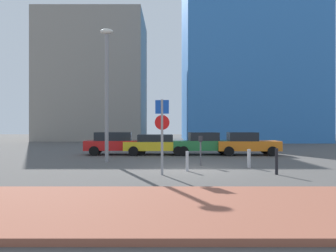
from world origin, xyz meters
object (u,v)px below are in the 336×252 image
parked_car_red (116,143)px  traffic_bollard_near (276,161)px  parked_car_yellow (155,144)px  traffic_bollard_far (248,158)px  traffic_bollard_mid (186,161)px  parking_meter (200,146)px  parking_sign_post (161,127)px  parked_car_green (203,143)px  parked_car_orange (246,143)px  street_lamp (106,84)px

parked_car_red → traffic_bollard_near: bearing=-48.3°
parked_car_red → parked_car_yellow: parked_car_red is taller
traffic_bollard_far → traffic_bollard_mid: bearing=-160.0°
parking_meter → traffic_bollard_far: bearing=-20.5°
parking_meter → traffic_bollard_mid: bearing=-112.4°
parked_car_red → parking_sign_post: bearing=-69.9°
parking_meter → parked_car_green: bearing=82.2°
parked_car_red → traffic_bollard_far: 9.95m
parked_car_red → parked_car_yellow: bearing=-1.6°
parked_car_green → traffic_bollard_near: 9.03m
parked_car_orange → parking_sign_post: size_ratio=1.37×
parked_car_red → parking_meter: bearing=-49.2°
parking_meter → street_lamp: size_ratio=0.20×
traffic_bollard_mid → traffic_bollard_far: 3.18m
parking_sign_post → street_lamp: bearing=125.1°
parked_car_yellow → parked_car_green: 3.27m
parked_car_green → parked_car_orange: (2.87, -0.29, 0.00)m
parking_sign_post → traffic_bollard_far: parking_sign_post is taller
parked_car_green → traffic_bollard_mid: 7.96m
parked_car_green → traffic_bollard_mid: bearing=-101.6°
parking_sign_post → parking_meter: parking_sign_post is taller
parking_sign_post → parking_meter: 3.64m
traffic_bollard_mid → traffic_bollard_far: traffic_bollard_far is taller
parked_car_orange → traffic_bollard_near: size_ratio=3.95×
parked_car_orange → traffic_bollard_near: bearing=-96.1°
parking_sign_post → traffic_bollard_near: size_ratio=2.87×
parked_car_red → traffic_bollard_mid: 8.96m
traffic_bollard_mid → parked_car_yellow: bearing=102.2°
parking_meter → parked_car_orange: bearing=56.6°
parked_car_orange → parking_sign_post: 10.26m
parking_sign_post → traffic_bollard_mid: size_ratio=3.51×
parked_car_red → parking_sign_post: size_ratio=1.52×
traffic_bollard_far → parked_car_orange: bearing=77.0°
parked_car_yellow → traffic_bollard_near: 10.22m
parked_car_yellow → traffic_bollard_mid: bearing=-77.8°
traffic_bollard_far → parked_car_yellow: bearing=124.9°
parked_car_orange → traffic_bollard_far: (-1.48, -6.41, -0.35)m
parked_car_yellow → parked_car_orange: parked_car_orange is taller
parked_car_yellow → traffic_bollard_near: parked_car_yellow is taller
parked_car_red → parked_car_green: (5.92, -0.04, -0.02)m
parking_meter → traffic_bollard_far: size_ratio=1.68×
parked_car_yellow → parking_sign_post: 8.93m
street_lamp → parked_car_yellow: bearing=60.5°
parked_car_red → parked_car_yellow: size_ratio=1.06×
parked_car_orange → parking_meter: parked_car_orange is taller
traffic_bollard_near → traffic_bollard_far: 2.18m
parked_car_green → traffic_bollard_mid: size_ratio=5.01×
parked_car_green → traffic_bollard_near: size_ratio=4.09×
parking_meter → street_lamp: 6.13m
parking_meter → traffic_bollard_mid: 2.13m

